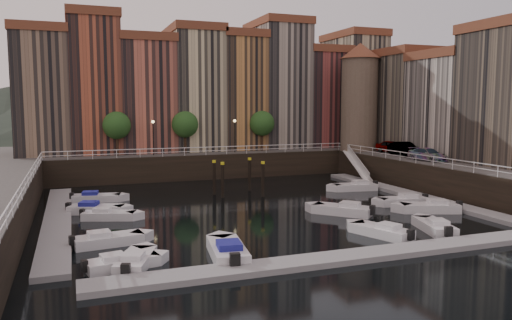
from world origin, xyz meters
name	(u,v)px	position (x,y,z in m)	size (l,w,h in m)	color
ground	(251,205)	(0.00, 0.00, 0.00)	(200.00, 200.00, 0.00)	black
quay_far	(188,159)	(0.00, 26.00, 1.50)	(80.00, 20.00, 3.00)	black
quay_right	(508,176)	(28.00, -2.00, 1.50)	(20.00, 36.00, 3.00)	black
dock_left	(57,220)	(-16.20, -1.00, 0.17)	(2.00, 28.00, 0.35)	gray
dock_right	(408,194)	(16.20, -1.00, 0.17)	(2.00, 28.00, 0.35)	gray
dock_near	(350,257)	(0.00, -17.00, 0.17)	(30.00, 2.00, 0.35)	gray
mountains	(131,108)	(1.72, 110.00, 7.92)	(145.00, 100.00, 18.00)	#2D382D
far_terrace	(215,90)	(3.31, 23.50, 10.95)	(48.70, 10.30, 17.50)	#7E6650
right_terrace	(460,99)	(26.50, 3.80, 9.56)	(9.30, 24.30, 14.00)	#6B6250
corner_tower	(359,95)	(20.00, 14.50, 10.19)	(5.20, 5.20, 13.80)	#6B5B4C
promenade_trees	(190,124)	(-1.33, 18.20, 6.58)	(21.20, 3.20, 5.20)	black
street_lamps	(195,130)	(-1.00, 17.20, 5.90)	(10.36, 0.36, 4.18)	black
railings	(235,158)	(0.00, 4.88, 3.79)	(36.08, 34.04, 0.52)	white
gangway	(357,164)	(17.10, 10.00, 1.92)	(2.78, 8.32, 3.73)	white
mooring_pilings	(237,178)	(0.43, 5.29, 1.65)	(4.51, 4.10, 3.78)	black
boat_left_0	(121,263)	(-12.65, -14.02, 0.32)	(4.26, 2.25, 0.95)	silver
boat_left_1	(107,240)	(-13.06, -8.99, 0.35)	(4.64, 2.20, 1.04)	silver
boat_left_2	(108,215)	(-12.50, -1.43, 0.33)	(4.37, 2.79, 0.98)	silver
boat_left_3	(95,209)	(-13.35, 1.20, 0.36)	(4.80, 3.15, 1.08)	silver
boat_left_4	(96,198)	(-13.06, 6.60, 0.35)	(4.66, 2.42, 1.04)	silver
boat_right_1	(431,208)	(13.14, -8.06, 0.39)	(5.11, 3.37, 1.15)	silver
boat_right_2	(403,201)	(12.91, -4.64, 0.36)	(4.77, 2.21, 1.08)	silver
boat_right_3	(355,187)	(12.94, 3.53, 0.37)	(4.94, 2.40, 1.11)	silver
boat_near_0	(135,261)	(-11.86, -13.96, 0.33)	(2.89, 4.38, 0.99)	silver
boat_near_1	(228,251)	(-6.59, -14.21, 0.41)	(2.57, 5.37, 1.21)	silver
boat_near_2	(383,231)	(4.77, -13.26, 0.36)	(3.11, 4.67, 1.06)	silver
boat_near_3	(435,227)	(9.03, -13.41, 0.35)	(2.80, 4.69, 1.05)	silver
car_a	(393,148)	(21.81, 9.60, 3.76)	(1.80, 4.48, 1.52)	gray
car_b	(404,150)	(20.83, 6.00, 3.81)	(1.71, 4.89, 1.61)	gray
car_c	(428,155)	(20.17, 1.16, 3.67)	(1.87, 4.59, 1.33)	gray
boat_extra_10	(344,210)	(5.78, -6.33, 0.39)	(4.57, 4.71, 1.16)	silver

